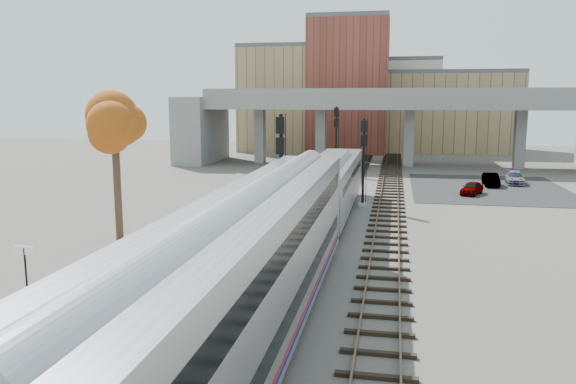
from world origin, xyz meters
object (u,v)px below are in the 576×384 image
(signal_mast_mid, at_px, (363,164))
(car_b, at_px, (491,180))
(signal_mast_far, at_px, (336,140))
(signal_mast_near, at_px, (281,178))
(car_a, at_px, (472,188))
(car_c, at_px, (515,178))
(coach, at_px, (255,270))
(tree, at_px, (114,128))
(locomotive, at_px, (332,183))

(signal_mast_mid, bearing_deg, car_b, 47.97)
(signal_mast_far, bearing_deg, signal_mast_near, -90.00)
(car_a, bearing_deg, car_c, 79.36)
(signal_mast_mid, xyz_separation_m, car_a, (9.02, 7.35, -2.73))
(coach, height_order, signal_mast_near, signal_mast_near)
(signal_mast_mid, xyz_separation_m, tree, (-13.62, -12.92, 3.30))
(locomotive, distance_m, tree, 15.67)
(car_c, bearing_deg, coach, -105.12)
(locomotive, distance_m, car_b, 21.00)
(car_c, bearing_deg, signal_mast_mid, -127.40)
(signal_mast_near, xyz_separation_m, car_a, (13.12, 18.85, -3.15))
(car_a, xyz_separation_m, car_c, (4.94, 7.23, 0.03))
(coach, xyz_separation_m, car_b, (13.45, 38.66, -2.15))
(signal_mast_far, relative_size, car_a, 2.27)
(car_b, bearing_deg, locomotive, -128.97)
(coach, bearing_deg, signal_mast_near, 98.26)
(car_a, height_order, car_b, car_b)
(coach, distance_m, tree, 17.88)
(locomotive, distance_m, car_a, 15.46)
(signal_mast_far, height_order, car_a, signal_mast_far)
(signal_mast_far, xyz_separation_m, car_a, (13.12, -11.69, -3.18))
(tree, height_order, car_c, tree)
(car_a, relative_size, car_c, 0.80)
(coach, distance_m, car_a, 35.15)
(locomotive, distance_m, car_c, 24.07)
(car_b, bearing_deg, tree, -133.38)
(tree, relative_size, car_a, 2.71)
(coach, xyz_separation_m, car_c, (15.96, 40.54, -2.16))
(signal_mast_near, relative_size, car_b, 2.02)
(signal_mast_near, distance_m, signal_mast_mid, 12.22)
(coach, bearing_deg, signal_mast_far, 92.67)
(tree, xyz_separation_m, car_b, (25.06, 25.62, -5.99))
(car_b, distance_m, car_c, 3.15)
(signal_mast_near, height_order, car_c, signal_mast_near)
(signal_mast_near, xyz_separation_m, tree, (-9.52, -1.42, 2.88))
(coach, height_order, signal_mast_mid, signal_mast_mid)
(locomotive, distance_m, signal_mast_near, 8.54)
(signal_mast_near, height_order, car_b, signal_mast_near)
(locomotive, bearing_deg, car_b, 50.05)
(car_a, bearing_deg, locomotive, -112.16)
(car_b, bearing_deg, signal_mast_near, -121.73)
(signal_mast_far, relative_size, car_c, 1.82)
(signal_mast_near, relative_size, signal_mast_mid, 1.09)
(coach, xyz_separation_m, signal_mast_far, (-2.10, 44.99, 0.98))
(locomotive, relative_size, tree, 2.13)
(signal_mast_mid, relative_size, tree, 0.76)
(locomotive, distance_m, signal_mast_far, 22.54)
(locomotive, relative_size, car_b, 5.18)
(signal_mast_far, xyz_separation_m, tree, (-9.52, -31.96, 2.85))
(signal_mast_near, xyz_separation_m, car_c, (18.06, 26.08, -3.12))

